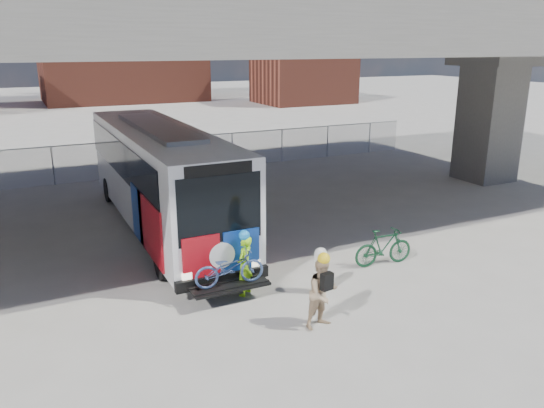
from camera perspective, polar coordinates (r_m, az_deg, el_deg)
ground at (r=16.80m, az=-1.62°, el=-5.29°), size 160.00×160.00×0.00m
bus at (r=19.02m, az=-12.00°, el=3.62°), size 2.67×12.92×3.69m
overpass at (r=19.30m, az=-6.94°, el=17.33°), size 40.00×16.00×7.95m
chainlink_fence at (r=27.41m, az=-12.14°, el=6.07°), size 30.00×0.06×30.00m
brick_buildings at (r=62.91m, az=-19.71°, el=14.92°), size 54.00×22.00×12.00m
bollard at (r=14.02m, az=5.22°, el=-6.95°), size 0.33×0.33×1.26m
cyclist_hivis at (r=13.81m, az=-2.95°, el=-6.46°), size 0.70×0.69×1.79m
cyclist_tan at (r=12.34m, az=5.49°, el=-9.42°), size 0.91×0.76×1.84m
bike_parked at (r=16.06m, az=11.91°, el=-4.56°), size 1.92×0.73×1.13m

